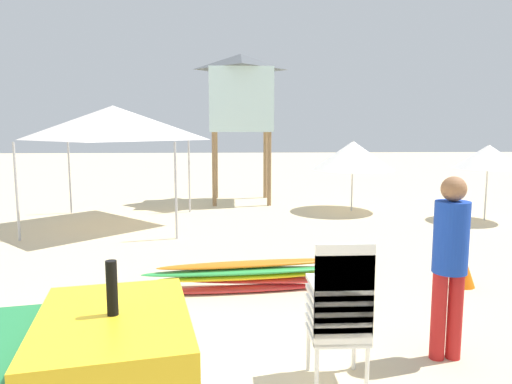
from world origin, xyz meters
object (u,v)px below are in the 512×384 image
(lifeguard_tower, at_px, (241,93))
(lifeguard_near_center, at_px, (450,255))
(surfboard_pile, at_px, (246,276))
(beach_umbrella_left, at_px, (353,155))
(popup_canopy, at_px, (113,123))
(stacked_plastic_chairs, at_px, (340,304))
(beach_umbrella_mid, at_px, (488,157))
(traffic_cone_near, at_px, (463,270))

(lifeguard_tower, bearing_deg, lifeguard_near_center, -80.15)
(surfboard_pile, bearing_deg, beach_umbrella_left, 63.69)
(popup_canopy, bearing_deg, stacked_plastic_chairs, -63.82)
(lifeguard_tower, distance_m, beach_umbrella_left, 3.83)
(beach_umbrella_left, xyz_separation_m, beach_umbrella_mid, (2.87, -1.47, 0.05))
(stacked_plastic_chairs, xyz_separation_m, beach_umbrella_mid, (5.20, 7.19, 0.79))
(lifeguard_near_center, distance_m, lifeguard_tower, 10.35)
(lifeguard_tower, bearing_deg, traffic_cone_near, -69.78)
(surfboard_pile, relative_size, popup_canopy, 0.88)
(lifeguard_tower, height_order, traffic_cone_near, lifeguard_tower)
(surfboard_pile, distance_m, traffic_cone_near, 3.04)
(lifeguard_near_center, bearing_deg, lifeguard_tower, 99.85)
(surfboard_pile, distance_m, popup_canopy, 5.85)
(beach_umbrella_left, bearing_deg, popup_canopy, -165.92)
(stacked_plastic_chairs, relative_size, popup_canopy, 0.41)
(popup_canopy, height_order, beach_umbrella_left, popup_canopy)
(surfboard_pile, bearing_deg, traffic_cone_near, 0.03)
(popup_canopy, xyz_separation_m, lifeguard_tower, (2.94, 3.26, 0.91))
(popup_canopy, bearing_deg, beach_umbrella_mid, 0.01)
(stacked_plastic_chairs, relative_size, lifeguard_near_center, 0.73)
(surfboard_pile, height_order, traffic_cone_near, traffic_cone_near)
(stacked_plastic_chairs, distance_m, beach_umbrella_mid, 8.90)
(surfboard_pile, bearing_deg, stacked_plastic_chairs, -74.23)
(popup_canopy, bearing_deg, surfboard_pile, -58.86)
(stacked_plastic_chairs, bearing_deg, surfboard_pile, 105.77)
(surfboard_pile, relative_size, lifeguard_tower, 0.64)
(stacked_plastic_chairs, xyz_separation_m, lifeguard_near_center, (1.14, 0.47, 0.27))
(lifeguard_near_center, height_order, traffic_cone_near, lifeguard_near_center)
(stacked_plastic_chairs, distance_m, lifeguard_near_center, 1.26)
(stacked_plastic_chairs, relative_size, beach_umbrella_left, 0.59)
(surfboard_pile, xyz_separation_m, traffic_cone_near, (3.04, 0.00, 0.03))
(surfboard_pile, height_order, lifeguard_near_center, lifeguard_near_center)
(lifeguard_near_center, bearing_deg, beach_umbrella_left, 81.75)
(lifeguard_near_center, xyz_separation_m, lifeguard_tower, (-1.73, 9.97, 2.20))
(surfboard_pile, xyz_separation_m, lifeguard_tower, (0.12, 7.93, 3.02))
(lifeguard_tower, height_order, beach_umbrella_left, lifeguard_tower)
(beach_umbrella_left, height_order, traffic_cone_near, beach_umbrella_left)
(stacked_plastic_chairs, xyz_separation_m, popup_canopy, (-3.53, 7.18, 1.57))
(popup_canopy, relative_size, lifeguard_tower, 0.72)
(surfboard_pile, distance_m, beach_umbrella_left, 6.97)
(lifeguard_near_center, relative_size, traffic_cone_near, 3.68)
(surfboard_pile, height_order, popup_canopy, popup_canopy)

